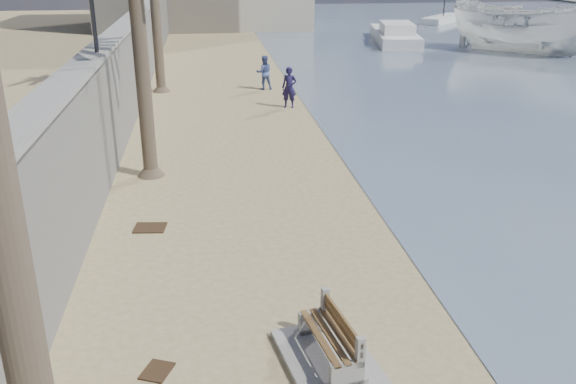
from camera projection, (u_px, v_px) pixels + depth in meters
seawall at (130, 69)px, 24.71m from camera, size 0.45×70.00×3.50m
wall_cap at (126, 23)px, 24.05m from camera, size 0.80×70.00×0.12m
bench_far at (329, 344)px, 9.66m from camera, size 1.69×2.21×0.84m
person_a at (289, 85)px, 25.60m from camera, size 0.83×0.70×1.97m
person_b at (264, 71)px, 29.13m from camera, size 0.90×0.72×1.79m
boat_cruiser at (527, 24)px, 39.32m from camera, size 5.51×5.52×4.52m
yacht_far at (394, 37)px, 44.97m from camera, size 4.39×10.09×1.50m
sailboat_west at (443, 19)px, 57.68m from camera, size 5.97×6.49×9.35m
debris_c at (150, 228)px, 14.57m from camera, size 0.81×0.68×0.03m
debris_d at (157, 371)px, 9.58m from camera, size 0.58×0.63×0.03m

